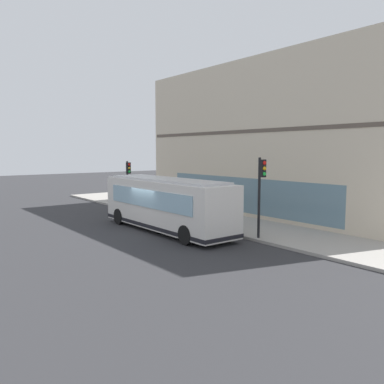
% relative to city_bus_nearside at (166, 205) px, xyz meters
% --- Properties ---
extents(ground, '(120.00, 120.00, 0.00)m').
position_rel_city_bus_nearside_xyz_m(ground, '(-0.55, 0.44, -1.55)').
color(ground, '#2D2D30').
extents(sidewalk_curb, '(4.66, 40.00, 0.15)m').
position_rel_city_bus_nearside_xyz_m(sidewalk_curb, '(4.38, 0.44, -1.48)').
color(sidewalk_curb, '#9E9991').
rests_on(sidewalk_curb, ground).
extents(building_corner, '(8.59, 22.08, 10.83)m').
position_rel_city_bus_nearside_xyz_m(building_corner, '(10.98, 0.44, 3.86)').
color(building_corner, beige).
rests_on(building_corner, ground).
extents(city_bus_nearside, '(2.62, 10.05, 3.07)m').
position_rel_city_bus_nearside_xyz_m(city_bus_nearside, '(0.00, 0.00, 0.00)').
color(city_bus_nearside, silver).
rests_on(city_bus_nearside, ground).
extents(traffic_light_near_corner, '(0.32, 0.49, 4.16)m').
position_rel_city_bus_nearside_xyz_m(traffic_light_near_corner, '(2.42, -5.08, 1.49)').
color(traffic_light_near_corner, black).
rests_on(traffic_light_near_corner, sidewalk_curb).
extents(traffic_light_down_block, '(0.32, 0.49, 3.67)m').
position_rel_city_bus_nearside_xyz_m(traffic_light_down_block, '(2.71, 9.41, 1.16)').
color(traffic_light_down_block, black).
rests_on(traffic_light_down_block, sidewalk_curb).
extents(fire_hydrant, '(0.35, 0.35, 0.74)m').
position_rel_city_bus_nearside_xyz_m(fire_hydrant, '(5.15, 2.39, -1.04)').
color(fire_hydrant, gold).
rests_on(fire_hydrant, sidewalk_curb).
extents(pedestrian_near_building_entrance, '(0.32, 0.32, 1.61)m').
position_rel_city_bus_nearside_xyz_m(pedestrian_near_building_entrance, '(3.88, 7.85, -0.48)').
color(pedestrian_near_building_entrance, '#99994C').
rests_on(pedestrian_near_building_entrance, sidewalk_curb).
extents(pedestrian_near_hydrant, '(0.32, 0.32, 1.58)m').
position_rel_city_bus_nearside_xyz_m(pedestrian_near_hydrant, '(3.48, 2.79, -0.50)').
color(pedestrian_near_hydrant, gold).
rests_on(pedestrian_near_hydrant, sidewalk_curb).
extents(newspaper_vending_box, '(0.44, 0.43, 0.90)m').
position_rel_city_bus_nearside_xyz_m(newspaper_vending_box, '(5.90, 4.06, -0.95)').
color(newspaper_vending_box, '#BF3F19').
rests_on(newspaper_vending_box, sidewalk_curb).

